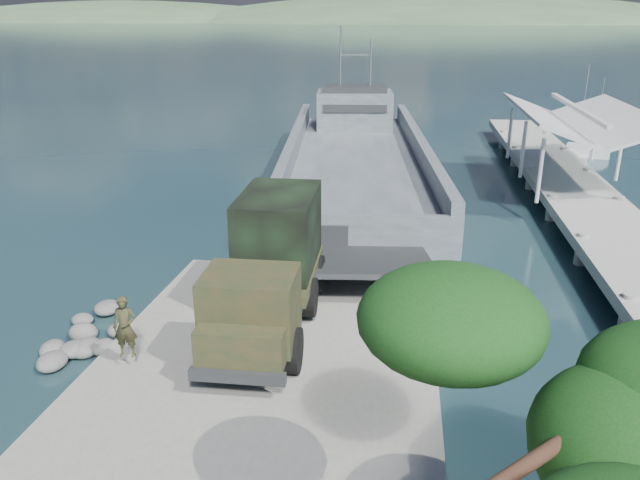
{
  "coord_description": "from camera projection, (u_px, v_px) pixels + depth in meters",
  "views": [
    {
      "loc": [
        3.74,
        -15.83,
        10.19
      ],
      "look_at": [
        0.77,
        6.0,
        2.03
      ],
      "focal_mm": 35.0,
      "sensor_mm": 36.0,
      "label": 1
    }
  ],
  "objects": [
    {
      "name": "boat_ramp",
      "position": [
        260.0,
        382.0,
        17.71
      ],
      "size": [
        10.0,
        18.0,
        0.5
      ],
      "primitive_type": "cube",
      "color": "gray",
      "rests_on": "ground"
    },
    {
      "name": "ground",
      "position": [
        268.0,
        371.0,
        18.72
      ],
      "size": [
        1400.0,
        1400.0,
        0.0
      ],
      "primitive_type": "plane",
      "color": "#1C3743",
      "rests_on": "ground"
    },
    {
      "name": "military_truck",
      "position": [
        271.0,
        265.0,
        20.06
      ],
      "size": [
        2.92,
        8.57,
        3.95
      ],
      "rotation": [
        0.0,
        0.0,
        0.01
      ],
      "color": "black",
      "rests_on": "boat_ramp"
    },
    {
      "name": "landing_craft",
      "position": [
        356.0,
        168.0,
        39.34
      ],
      "size": [
        11.15,
        33.74,
        9.86
      ],
      "rotation": [
        0.0,
        0.0,
        0.1
      ],
      "color": "#464C52",
      "rests_on": "ground"
    },
    {
      "name": "sailboat_near",
      "position": [
        576.0,
        155.0,
        44.83
      ],
      "size": [
        3.23,
        5.88,
        6.88
      ],
      "rotation": [
        0.0,
        0.0,
        -0.3
      ],
      "color": "silver",
      "rests_on": "ground"
    },
    {
      "name": "pier",
      "position": [
        573.0,
        177.0,
        33.97
      ],
      "size": [
        6.4,
        44.0,
        6.1
      ],
      "color": "#9E9E95",
      "rests_on": "ground"
    },
    {
      "name": "sailboat_far",
      "position": [
        594.0,
        149.0,
        47.11
      ],
      "size": [
        1.78,
        4.8,
        5.72
      ],
      "rotation": [
        0.0,
        0.0,
        -0.09
      ],
      "color": "silver",
      "rests_on": "ground"
    },
    {
      "name": "soldier",
      "position": [
        127.0,
        339.0,
        17.66
      ],
      "size": [
        0.72,
        0.51,
        1.84
      ],
      "primitive_type": "imported",
      "rotation": [
        0.0,
        0.0,
        0.11
      ],
      "color": "#22321C",
      "rests_on": "boat_ramp"
    },
    {
      "name": "shoreline_rocks",
      "position": [
        82.0,
        348.0,
        19.97
      ],
      "size": [
        3.2,
        5.6,
        0.9
      ],
      "primitive_type": null,
      "color": "#51514E",
      "rests_on": "ground"
    },
    {
      "name": "distant_headlands",
      "position": [
        464.0,
        22.0,
        532.8
      ],
      "size": [
        1000.0,
        240.0,
        48.0
      ],
      "primitive_type": null,
      "color": "#3A5837",
      "rests_on": "ground"
    }
  ]
}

